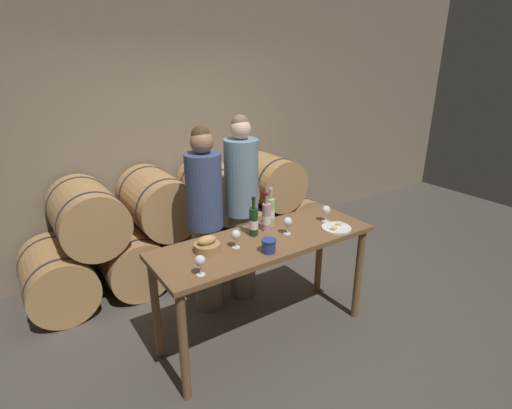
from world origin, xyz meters
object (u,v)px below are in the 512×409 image
at_px(tasting_table, 265,253).
at_px(cheese_plate, 336,228).
at_px(wine_glass_center, 288,222).
at_px(blue_crock, 269,245).
at_px(wine_bottle_red, 254,222).
at_px(wine_bottle_white, 270,212).
at_px(bread_basket, 207,245).
at_px(wine_glass_right, 326,210).
at_px(wine_glass_left, 236,235).
at_px(wine_glass_far_left, 200,261).
at_px(wine_bottle_rose, 267,217).
at_px(person_left, 205,220).
at_px(person_right, 242,209).

bearing_deg(tasting_table, cheese_plate, -16.08).
bearing_deg(wine_glass_center, blue_crock, -150.91).
distance_m(wine_bottle_red, wine_bottle_white, 0.25).
xyz_separation_m(tasting_table, blue_crock, (-0.11, -0.20, 0.19)).
bearing_deg(wine_bottle_red, bread_basket, -175.26).
xyz_separation_m(blue_crock, wine_glass_right, (0.75, 0.19, 0.05)).
xyz_separation_m(wine_glass_left, wine_glass_center, (0.47, -0.03, 0.00)).
distance_m(tasting_table, cheese_plate, 0.64).
bearing_deg(cheese_plate, wine_bottle_white, 137.23).
xyz_separation_m(wine_bottle_white, wine_glass_far_left, (-0.86, -0.41, -0.02)).
height_order(wine_bottle_rose, wine_glass_far_left, wine_bottle_rose).
relative_size(person_left, cheese_plate, 7.04).
bearing_deg(person_left, wine_glass_left, -96.20).
bearing_deg(wine_glass_center, tasting_table, 172.85).
bearing_deg(wine_bottle_rose, person_right, 81.24).
xyz_separation_m(tasting_table, person_left, (-0.20, 0.64, 0.11)).
bearing_deg(bread_basket, wine_glass_right, -3.92).
distance_m(cheese_plate, wine_glass_right, 0.20).
xyz_separation_m(blue_crock, cheese_plate, (0.71, 0.02, -0.05)).
bearing_deg(wine_glass_far_left, wine_bottle_rose, 23.64).
xyz_separation_m(wine_bottle_white, wine_glass_right, (0.44, -0.21, -0.02)).
bearing_deg(wine_glass_right, wine_glass_far_left, -171.14).
relative_size(wine_bottle_red, wine_glass_right, 2.27).
bearing_deg(wine_glass_far_left, wine_glass_left, 27.91).
distance_m(person_right, wine_glass_left, 0.78).
height_order(wine_glass_far_left, wine_glass_left, same).
relative_size(wine_glass_far_left, wine_glass_right, 1.00).
bearing_deg(blue_crock, cheese_plate, 1.86).
relative_size(wine_bottle_rose, wine_glass_far_left, 2.29).
xyz_separation_m(wine_glass_far_left, wine_glass_left, (0.40, 0.21, 0.00)).
bearing_deg(wine_bottle_red, wine_glass_center, -28.77).
height_order(tasting_table, wine_glass_right, wine_glass_right).
distance_m(person_right, bread_basket, 0.87).
relative_size(person_left, wine_bottle_rose, 5.27).
height_order(wine_glass_left, wine_glass_right, same).
distance_m(person_right, wine_bottle_red, 0.59).
relative_size(tasting_table, person_left, 1.04).
xyz_separation_m(blue_crock, wine_glass_left, (-0.16, 0.20, 0.05)).
distance_m(wine_bottle_white, cheese_plate, 0.56).
bearing_deg(wine_bottle_rose, wine_glass_left, -161.29).
xyz_separation_m(tasting_table, wine_glass_center, (0.20, -0.03, 0.23)).
height_order(wine_glass_left, wine_glass_center, same).
bearing_deg(wine_glass_left, blue_crock, -51.15).
xyz_separation_m(cheese_plate, wine_glass_center, (-0.40, 0.15, 0.09)).
distance_m(person_left, blue_crock, 0.84).
bearing_deg(wine_bottle_rose, wine_bottle_white, 38.39).
bearing_deg(wine_bottle_white, wine_bottle_red, -157.82).
bearing_deg(tasting_table, wine_bottle_white, 45.51).
xyz_separation_m(person_left, wine_glass_right, (0.84, -0.64, 0.12)).
distance_m(tasting_table, person_left, 0.68).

